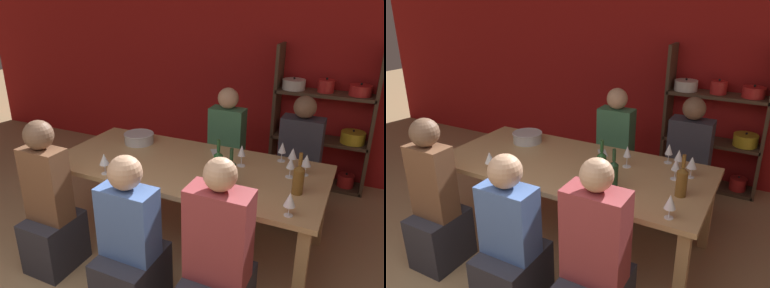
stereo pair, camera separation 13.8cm
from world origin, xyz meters
The scene contains 20 objects.
wall_back_red centered at (0.00, 3.83, 1.35)m, with size 8.80×0.06×2.70m.
shelf_unit centered at (0.89, 3.63, 0.67)m, with size 1.07×0.30×1.59m.
dining_table centered at (0.05, 1.99, 0.66)m, with size 2.29×1.05×0.74m.
mixing_bowl centered at (-0.60, 2.24, 0.79)m, with size 0.29×0.29×0.10m.
wine_bottle_green centered at (0.40, 1.79, 0.87)m, with size 0.07×0.07×0.35m.
wine_bottle_dark centered at (0.53, 1.73, 0.86)m, with size 0.07×0.07×0.32m.
wine_bottle_amber centered at (0.98, 1.88, 0.86)m, with size 0.08×0.08×0.31m.
wine_glass_empty_a centered at (0.99, 1.56, 0.85)m, with size 0.08×0.08×0.17m.
wine_glass_red_a centered at (0.88, 2.12, 0.86)m, with size 0.07×0.07×0.17m.
wine_glass_white_a centered at (0.46, 2.16, 0.87)m, with size 0.07×0.07×0.19m.
wine_glass_empty_b centered at (0.98, 2.21, 0.86)m, with size 0.08×0.08×0.18m.
wine_glass_empty_c centered at (-0.46, 1.54, 0.86)m, with size 0.08×0.08×0.17m.
wine_glass_white_b centered at (0.74, 2.40, 0.86)m, with size 0.07×0.07×0.17m.
wine_glass_empty_d centered at (0.85, 2.29, 0.87)m, with size 0.07×0.07×0.18m.
cell_phone centered at (0.17, 2.32, 0.74)m, with size 0.14×0.16×0.01m.
person_near_a centered at (0.67, 1.15, 0.46)m, with size 0.38×0.47×1.24m.
person_far_a centered at (0.83, 2.83, 0.45)m, with size 0.39×0.48×1.23m.
person_near_b centered at (-0.75, 1.21, 0.47)m, with size 0.34×0.43×1.24m.
person_far_b centered at (0.10, 2.79, 0.47)m, with size 0.35×0.43×1.24m.
person_near_c centered at (0.05, 1.12, 0.43)m, with size 0.38×0.47×1.15m.
Camera 2 is at (1.46, -0.52, 2.04)m, focal length 35.00 mm.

